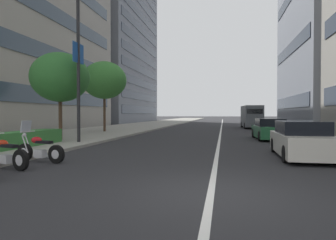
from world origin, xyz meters
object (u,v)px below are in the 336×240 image
object	(u,v)px
motorcycle_under_tarp	(6,155)
delivery_van_ahead	(251,116)
motorcycle_mid_row	(39,150)
street_tree_far_plaza	(60,77)
street_tree_mid_sidewalk	(104,80)
street_lamp_with_banners	(84,48)
car_approaching_light	(301,140)
car_following_behind	(269,130)

from	to	relation	value
motorcycle_under_tarp	delivery_van_ahead	bearing A→B (deg)	-89.37
motorcycle_mid_row	street_tree_far_plaza	size ratio (longest dim) A/B	0.39
street_tree_mid_sidewalk	motorcycle_mid_row	bearing A→B (deg)	-165.87
motorcycle_under_tarp	delivery_van_ahead	distance (m)	30.93
motorcycle_mid_row	street_lamp_with_banners	size ratio (longest dim) A/B	0.24
car_approaching_light	street_lamp_with_banners	distance (m)	12.04
car_approaching_light	street_tree_mid_sidewalk	distance (m)	19.31
motorcycle_mid_row	car_approaching_light	distance (m)	9.89
motorcycle_under_tarp	street_tree_mid_sidewalk	xyz separation A→B (m)	(17.44, 3.78, 4.30)
motorcycle_under_tarp	street_tree_far_plaza	bearing A→B (deg)	-50.90
motorcycle_under_tarp	street_tree_far_plaza	size ratio (longest dim) A/B	0.38
car_approaching_light	delivery_van_ahead	distance (m)	25.03
motorcycle_under_tarp	motorcycle_mid_row	size ratio (longest dim) A/B	0.98
car_following_behind	street_tree_mid_sidewalk	world-z (taller)	street_tree_mid_sidewalk
motorcycle_under_tarp	street_lamp_with_banners	bearing A→B (deg)	-63.46
motorcycle_mid_row	car_following_behind	bearing A→B (deg)	-117.28
street_tree_far_plaza	delivery_van_ahead	bearing A→B (deg)	-32.58
car_following_behind	motorcycle_under_tarp	bearing A→B (deg)	140.87
motorcycle_mid_row	street_tree_far_plaza	bearing A→B (deg)	-53.00
car_approaching_light	car_following_behind	distance (m)	8.59
motorcycle_under_tarp	street_lamp_with_banners	distance (m)	8.93
delivery_van_ahead	street_tree_far_plaza	size ratio (longest dim) A/B	1.17
car_following_behind	delivery_van_ahead	world-z (taller)	delivery_van_ahead
car_following_behind	street_lamp_with_banners	distance (m)	12.87
motorcycle_mid_row	delivery_van_ahead	bearing A→B (deg)	-96.91
motorcycle_under_tarp	street_tree_far_plaza	xyz separation A→B (m)	(8.73, 3.11, 3.53)
motorcycle_mid_row	street_lamp_with_banners	xyz separation A→B (m)	(5.99, 1.17, 4.94)
motorcycle_mid_row	street_tree_mid_sidewalk	size ratio (longest dim) A/B	0.33
motorcycle_mid_row	street_tree_mid_sidewalk	distance (m)	17.09
motorcycle_under_tarp	street_lamp_with_banners	world-z (taller)	street_lamp_with_banners
delivery_van_ahead	motorcycle_under_tarp	bearing A→B (deg)	159.22
delivery_van_ahead	street_tree_mid_sidewalk	distance (m)	18.45
motorcycle_under_tarp	motorcycle_mid_row	xyz separation A→B (m)	(1.39, -0.26, 0.02)
car_following_behind	delivery_van_ahead	bearing A→B (deg)	-2.84
car_approaching_light	delivery_van_ahead	xyz separation A→B (m)	(25.01, -0.28, 0.74)
car_approaching_light	street_tree_far_plaza	bearing A→B (deg)	72.05
street_tree_far_plaza	street_tree_mid_sidewalk	world-z (taller)	street_tree_mid_sidewalk
delivery_van_ahead	street_tree_mid_sidewalk	xyz separation A→B (m)	(-11.82, 13.78, 3.29)
motorcycle_under_tarp	car_following_behind	size ratio (longest dim) A/B	0.45
street_tree_far_plaza	street_tree_mid_sidewalk	size ratio (longest dim) A/B	0.85
motorcycle_under_tarp	motorcycle_mid_row	distance (m)	1.41
car_following_behind	street_tree_far_plaza	xyz separation A→B (m)	(-4.10, 12.85, 3.29)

